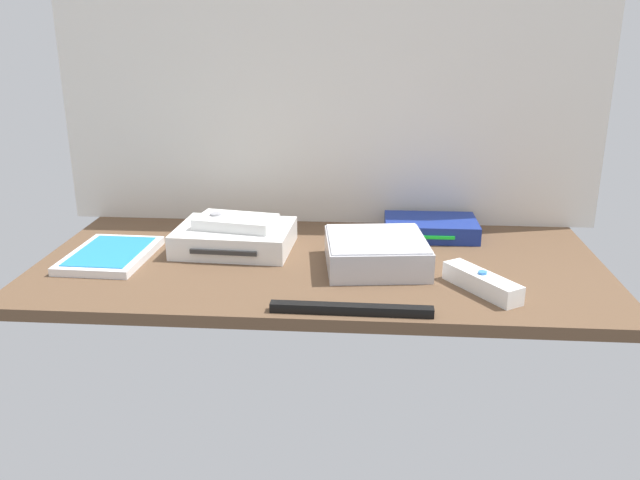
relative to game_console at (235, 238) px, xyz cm
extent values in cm
cube|color=brown|center=(16.38, -5.36, -3.20)|extent=(100.00, 48.00, 2.00)
cube|color=silver|center=(16.38, 19.24, 29.80)|extent=(110.00, 1.20, 64.00)
cube|color=white|center=(0.00, 0.03, 0.00)|extent=(21.81, 17.09, 4.40)
cube|color=#2D2D2D|center=(-0.43, -8.16, 0.00)|extent=(12.01, 1.23, 0.80)
cube|color=silver|center=(26.27, -7.25, 0.30)|extent=(18.88, 18.88, 5.00)
cube|color=silver|center=(26.27, -7.25, 2.95)|extent=(18.13, 18.13, 0.30)
cube|color=white|center=(-21.33, -6.95, -1.50)|extent=(14.24, 19.45, 1.40)
cube|color=#2384CC|center=(-21.33, -6.95, -0.72)|extent=(11.70, 16.71, 0.16)
cube|color=navy|center=(37.18, 10.79, -0.50)|extent=(18.09, 12.13, 3.40)
cube|color=#19D833|center=(37.22, 4.59, -0.50)|extent=(8.00, 0.46, 0.60)
cube|color=white|center=(42.92, -17.07, -0.70)|extent=(11.28, 14.27, 3.00)
cylinder|color=#387FDB|center=(42.92, -17.07, 1.00)|extent=(1.40, 1.40, 0.40)
cube|color=white|center=(0.40, -0.24, 3.20)|extent=(15.57, 10.39, 2.00)
cylinder|color=#99999E|center=(-3.54, 0.45, 4.40)|extent=(2.32, 2.32, 0.40)
cube|color=black|center=(22.62, -26.94, -1.50)|extent=(24.02, 2.15, 1.40)
camera|label=1|loc=(24.75, -115.62, 39.11)|focal=37.16mm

